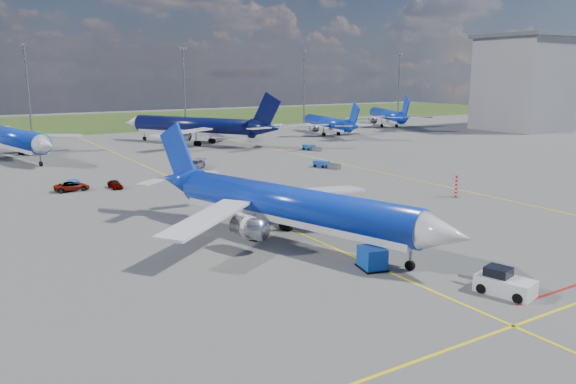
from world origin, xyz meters
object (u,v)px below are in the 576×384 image
service_car_a (115,184)px  baggage_tug_w (326,165)px  bg_jet_ene (387,126)px  service_car_c (195,165)px  bg_jet_ne (327,135)px  bg_jet_n (194,144)px  bg_jet_nnw (12,158)px  main_airliner (290,240)px  baggage_tug_c (75,185)px  warning_post (456,185)px  pushback_tug (504,283)px  service_car_b (72,186)px  uld_container (372,258)px

service_car_a → baggage_tug_w: (34.64, -1.23, -0.06)m
bg_jet_ene → baggage_tug_w: bg_jet_ene is taller
service_car_a → service_car_c: (15.61, 9.23, 0.18)m
bg_jet_ne → bg_jet_n: bearing=10.9°
bg_jet_nnw → main_airliner: bg_jet_nnw is taller
service_car_c → baggage_tug_c: size_ratio=1.14×
warning_post → service_car_a: 45.52m
pushback_tug → service_car_b: (-18.86, 53.88, -0.13)m
main_airliner → service_car_b: bearing=92.6°
main_airliner → baggage_tug_c: main_airliner is taller
service_car_a → baggage_tug_w: service_car_a is taller
warning_post → bg_jet_nnw: bg_jet_nnw is taller
pushback_tug → service_car_a: pushback_tug is taller
baggage_tug_c → uld_container: bearing=-69.9°
pushback_tug → uld_container: size_ratio=2.55×
bg_jet_n → main_airliner: bearing=43.6°
bg_jet_ene → service_car_c: 89.03m
service_car_b → service_car_c: (21.01, 7.99, 0.12)m
bg_jet_n → service_car_b: bg_jet_n is taller
service_car_a → warning_post: bearing=-41.4°
uld_container → service_car_a: bearing=115.5°
bg_jet_ne → service_car_c: 59.36m
warning_post → service_car_b: size_ratio=0.66×
baggage_tug_w → pushback_tug: bearing=-132.7°
uld_container → main_airliner: bearing=112.5°
bg_jet_ne → baggage_tug_w: 52.55m
bg_jet_n → pushback_tug: 94.81m
bg_jet_nnw → bg_jet_ne: bg_jet_nnw is taller
service_car_b → baggage_tug_w: bearing=-93.5°
bg_jet_nnw → bg_jet_ne: bearing=-10.9°
bg_jet_n → main_airliner: bg_jet_n is taller
warning_post → bg_jet_nnw: bearing=123.2°
pushback_tug → service_car_a: (-13.45, 52.65, -0.18)m
warning_post → bg_jet_ene: size_ratio=0.08×
main_airliner → service_car_b: size_ratio=8.37×
service_car_c → service_car_a: bearing=-104.3°
bg_jet_n → baggage_tug_c: bg_jet_n is taller
pushback_tug → baggage_tug_w: 55.62m
bg_jet_ne → service_car_a: bearing=42.6°
uld_container → service_car_c: bearing=96.7°
warning_post → pushback_tug: bearing=-132.4°
bg_jet_ne → service_car_a: (-65.57, -41.26, 0.57)m
service_car_c → baggage_tug_c: (-20.37, -6.51, -0.28)m
bg_jet_nnw → bg_jet_ene: size_ratio=1.12×
warning_post → uld_container: 30.60m
warning_post → bg_jet_n: size_ratio=0.07×
bg_jet_nnw → uld_container: bearing=-90.6°
bg_jet_ne → service_car_c: bg_jet_ne is taller
bg_jet_ene → baggage_tug_w: size_ratio=7.30×
warning_post → baggage_tug_c: bearing=142.2°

